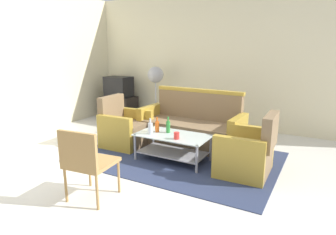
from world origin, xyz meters
TOP-DOWN VIEW (x-y plane):
  - ground_plane at (0.00, 0.00)m, footprint 14.00×14.00m
  - wall_back at (0.00, 3.06)m, footprint 6.52×0.12m
  - rug at (-0.03, 0.85)m, footprint 3.01×2.07m
  - couch at (-0.10, 1.49)m, footprint 1.83×0.80m
  - armchair_left at (-1.12, 0.93)m, footprint 0.72×0.78m
  - armchair_right at (1.06, 0.77)m, footprint 0.71×0.77m
  - coffee_table at (-0.04, 0.69)m, footprint 1.10×0.60m
  - bottle_orange at (-0.33, 0.71)m, footprint 0.06×0.06m
  - bottle_clear at (-0.36, 0.57)m, footprint 0.07×0.07m
  - bottle_green at (-0.16, 0.76)m, footprint 0.06×0.06m
  - cup at (0.10, 0.54)m, footprint 0.08×0.08m
  - tv_stand at (-2.52, 2.55)m, footprint 0.80×0.50m
  - television at (-2.52, 2.55)m, footprint 0.61×0.46m
  - pedestal_fan at (-1.51, 2.60)m, footprint 0.36×0.36m
  - wicker_chair at (-0.30, -0.82)m, footprint 0.53×0.53m

SIDE VIEW (x-z plane):
  - ground_plane at x=0.00m, z-range 0.00..0.00m
  - rug at x=-0.03m, z-range 0.00..0.01m
  - tv_stand at x=-2.52m, z-range 0.00..0.52m
  - coffee_table at x=-0.04m, z-range 0.07..0.47m
  - armchair_left at x=-1.12m, z-range -0.14..0.71m
  - armchair_right at x=1.06m, z-range -0.14..0.71m
  - couch at x=-0.10m, z-range -0.16..0.80m
  - cup at x=0.10m, z-range 0.41..0.51m
  - wicker_chair at x=-0.30m, z-range 0.07..0.91m
  - bottle_orange at x=-0.33m, z-range 0.38..0.62m
  - bottle_clear at x=-0.36m, z-range 0.38..0.62m
  - bottle_green at x=-0.16m, z-range 0.38..0.63m
  - television at x=-2.52m, z-range 0.52..1.00m
  - pedestal_fan at x=-1.51m, z-range 0.38..1.65m
  - wall_back at x=0.00m, z-range 0.00..2.80m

